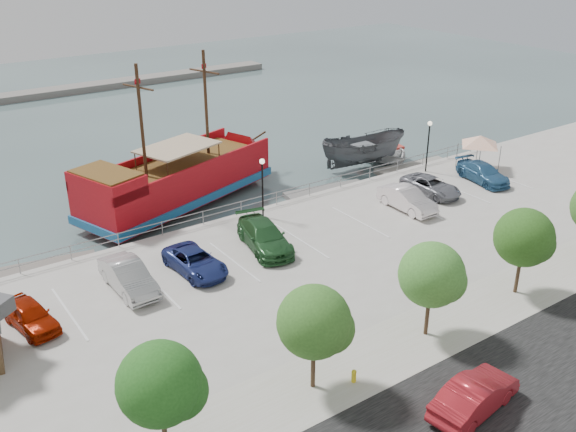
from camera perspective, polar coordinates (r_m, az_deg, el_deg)
ground at (r=40.49m, az=2.79°, el=-4.50°), size 160.00×160.00×0.00m
street at (r=31.01m, az=21.65°, el=-14.33°), size 100.00×8.00×0.04m
sidewalk at (r=33.78m, az=13.30°, el=-9.61°), size 100.00×4.00×0.05m
seawall_railing at (r=45.60m, az=-3.12°, el=1.08°), size 50.00×0.06×1.00m
far_shore at (r=90.90m, az=-13.76°, el=11.54°), size 40.00×3.00×0.80m
pirate_ship at (r=49.98m, az=-8.65°, el=3.51°), size 18.94×10.54×11.74m
patrol_boat at (r=56.56m, az=6.68°, el=5.62°), size 8.27×4.95×3.01m
speedboat at (r=59.27m, az=8.29°, el=5.62°), size 5.98×7.70×1.47m
dock_west at (r=42.50m, az=-21.26°, el=-4.50°), size 7.25×3.13×0.40m
dock_mid at (r=51.28m, az=3.45°, el=2.17°), size 7.09×3.02×0.39m
dock_east at (r=57.42m, az=11.13°, el=4.23°), size 7.36×2.81×0.41m
canopy_tent at (r=55.33m, az=16.77°, el=6.86°), size 4.11×4.11×3.27m
street_sedan at (r=28.66m, az=16.26°, el=-15.09°), size 4.87×2.31×1.54m
fire_hydrant at (r=29.40m, az=5.87°, el=-13.93°), size 0.23×0.23×0.68m
lamp_post_mid at (r=43.67m, az=-2.29°, el=3.43°), size 0.36×0.36×4.28m
lamp_post_right at (r=53.49m, az=12.40°, el=6.85°), size 0.36×0.36×4.28m
tree_b at (r=24.51m, az=-10.93°, el=-14.57°), size 3.30×3.20×5.00m
tree_c at (r=27.34m, az=2.66°, el=-9.52°), size 3.30×3.20×5.00m
tree_d at (r=31.49m, az=12.91°, el=-5.24°), size 3.30×3.20×5.00m
tree_e at (r=36.52m, az=20.45°, el=-1.93°), size 3.30×3.20×5.00m
parked_car_a at (r=35.06m, az=-21.94°, el=-8.19°), size 2.37×4.33×1.39m
parked_car_b at (r=36.72m, az=-13.99°, el=-5.27°), size 1.84×5.00×1.63m
parked_car_c at (r=37.89m, az=-8.25°, el=-4.03°), size 2.53×4.93×1.33m
parked_car_d at (r=40.16m, az=-2.10°, el=-1.82°), size 3.38×5.96×1.63m
parked_car_f at (r=46.44m, az=10.55°, el=1.48°), size 1.77×4.84×1.58m
parked_car_g at (r=49.53m, az=12.58°, el=2.62°), size 2.52×4.96×1.34m
parked_car_h at (r=53.11m, az=16.94°, el=3.69°), size 2.87×5.30×1.46m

